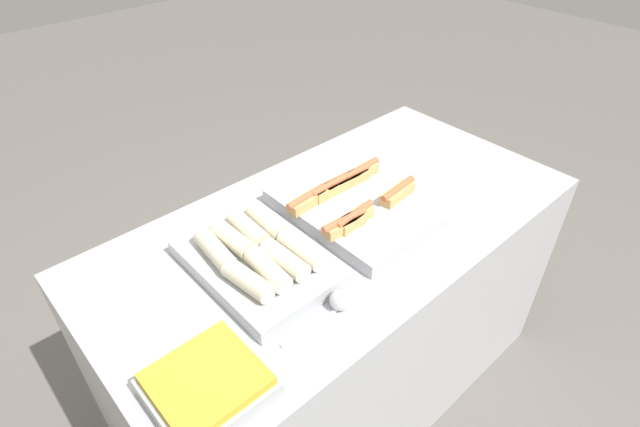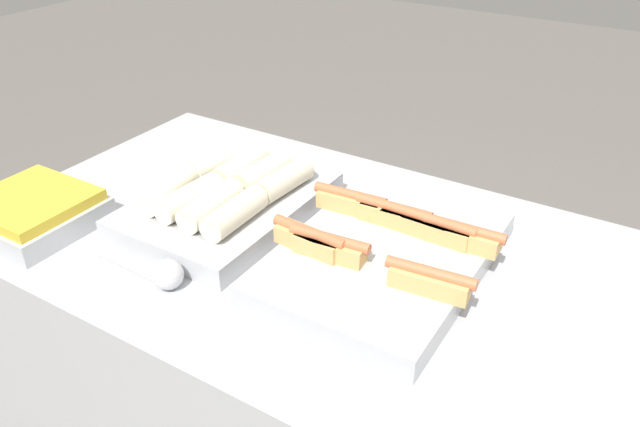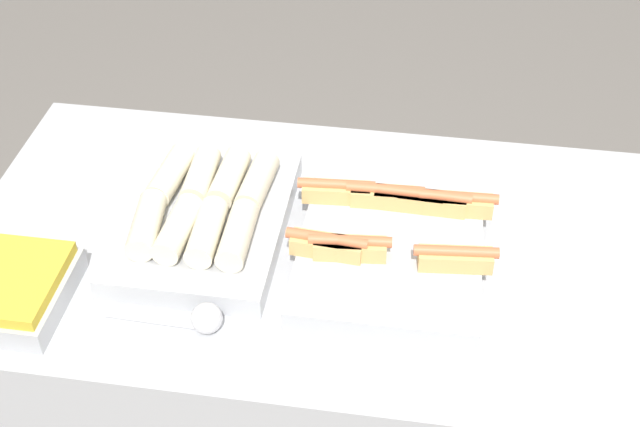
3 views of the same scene
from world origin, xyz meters
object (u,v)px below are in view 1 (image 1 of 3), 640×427
tray_hotdogs (352,205)px  tray_wraps (259,258)px  serving_spoon_near (338,302)px  tray_side_front (208,386)px

tray_hotdogs → tray_wraps: bearing=-179.2°
tray_hotdogs → serving_spoon_near: (-0.33, -0.27, -0.01)m
tray_hotdogs → tray_side_front: 0.77m
tray_hotdogs → serving_spoon_near: 0.43m
tray_wraps → tray_side_front: tray_wraps is taller
tray_side_front → serving_spoon_near: tray_side_front is taller
tray_side_front → serving_spoon_near: bearing=-1.6°
serving_spoon_near → tray_side_front: bearing=178.4°
tray_wraps → tray_side_front: 0.42m
tray_hotdogs → tray_side_front: size_ratio=2.05×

